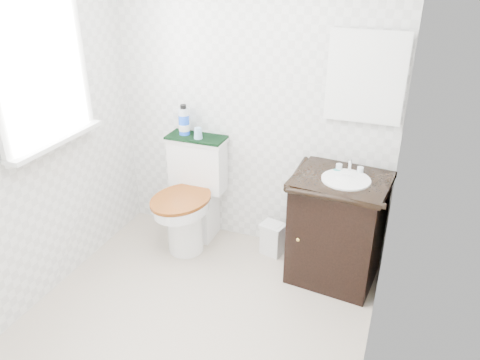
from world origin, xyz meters
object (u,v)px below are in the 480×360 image
Objects in this scene: mouthwash_bottle at (184,121)px; cup at (198,133)px; vanity at (337,227)px; trash_bin at (273,238)px; toilet at (192,201)px.

mouthwash_bottle is 0.16m from cup.
trash_bin is at bearing 166.92° from vanity.
toilet is 1.19m from vanity.
mouthwash_bottle reaches higher than toilet.
toilet is 0.95× the size of vanity.
vanity is at bearing -8.65° from mouthwash_bottle.
cup is (-0.64, 0.03, 0.80)m from trash_bin.
mouthwash_bottle is (-0.78, 0.08, 0.87)m from trash_bin.
toilet is at bearing -175.03° from trash_bin.
vanity is 10.70× the size of cup.
cup is at bearing 176.96° from trash_bin.
trash_bin is 3.13× the size of cup.
cup is (0.14, -0.04, -0.07)m from mouthwash_bottle.
mouthwash_bottle is at bearing 174.30° from trash_bin.
vanity is 0.60m from trash_bin.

